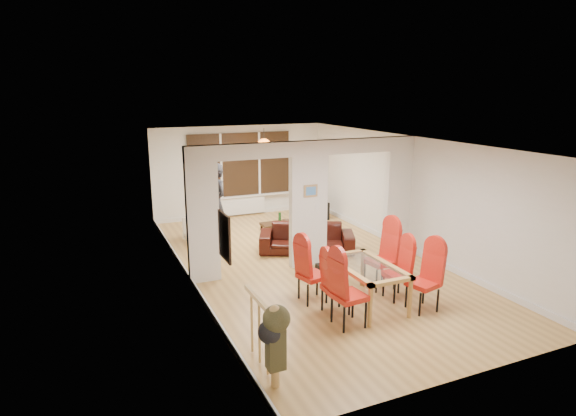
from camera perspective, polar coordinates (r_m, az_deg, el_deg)
floor at (r=10.21m, az=2.36°, el=-6.67°), size 5.00×9.00×0.01m
room_walls at (r=9.83m, az=2.43°, el=0.44°), size 5.00×9.00×2.60m
divider_wall at (r=9.83m, az=2.43°, el=0.44°), size 5.00×0.18×2.60m
bay_window_blinds at (r=13.85m, az=-5.68°, el=5.15°), size 3.00×0.08×1.80m
radiator at (r=14.04m, az=-5.51°, el=0.28°), size 1.40×0.08×0.50m
pendant_light at (r=12.80m, az=-2.86°, el=7.42°), size 0.36×0.36×0.36m
stair_newel at (r=6.49m, az=-3.27°, el=-14.02°), size 0.40×1.20×1.10m
wall_poster at (r=6.73m, az=-7.54°, el=-3.39°), size 0.04×0.52×0.67m
pillar_photo at (r=9.68m, az=2.71°, el=2.04°), size 0.30×0.03×0.25m
dining_table at (r=8.38m, az=9.22°, el=-8.97°), size 0.85×1.52×0.71m
dining_chair_la at (r=7.55m, az=7.27°, el=-9.69°), size 0.51×0.51×1.15m
dining_chair_lb at (r=7.96m, az=5.72°, el=-8.93°), size 0.43×0.43×1.02m
dining_chair_lc at (r=8.34m, az=2.95°, el=-7.48°), size 0.53×0.53×1.09m
dining_chair_ra at (r=8.31m, az=15.73°, el=-8.08°), size 0.54×0.54×1.10m
dining_chair_rb at (r=8.66m, az=12.86°, el=-7.29°), size 0.43×0.43×1.02m
dining_chair_rc at (r=9.03m, az=10.88°, el=-5.72°), size 0.53×0.53×1.18m
sofa at (r=10.92m, az=2.24°, el=-3.59°), size 2.26×1.64×0.62m
armchair at (r=11.83m, az=-10.13°, el=-2.38°), size 0.95×0.96×0.63m
person at (r=11.42m, az=-8.57°, el=0.45°), size 0.80×0.62×1.92m
television at (r=13.79m, az=3.37°, el=-0.15°), size 0.86×0.35×0.50m
coffee_table at (r=12.56m, az=-1.12°, el=-2.21°), size 0.94×0.53×0.21m
bottle at (r=12.50m, az=-0.98°, el=-1.11°), size 0.07×0.07×0.29m
bowl at (r=12.62m, az=-0.20°, el=-1.52°), size 0.22×0.22×0.05m
shoes at (r=9.97m, az=4.11°, el=-6.94°), size 0.22×0.24×0.09m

